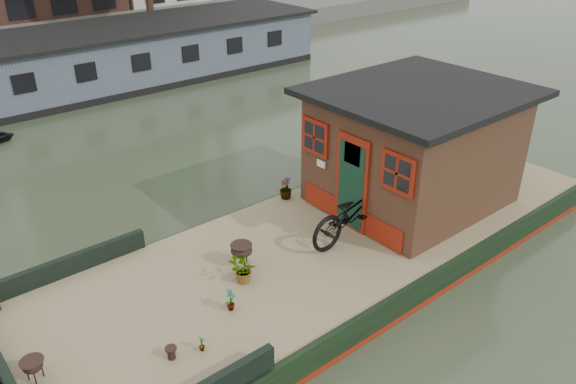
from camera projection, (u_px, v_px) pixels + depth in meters
ground at (333, 262)px, 11.02m from camera, size 120.00×120.00×0.00m
houseboat_hull at (280, 276)px, 10.15m from camera, size 14.01×4.02×0.60m
houseboat_deck at (334, 235)px, 10.73m from camera, size 11.80×3.80×0.05m
bow_bulwark at (70, 346)px, 7.79m from camera, size 3.00×4.00×0.35m
cabin at (414, 146)px, 11.38m from camera, size 4.00×3.50×2.42m
bicycle at (354, 211)px, 10.38m from camera, size 2.13×0.81×1.11m
potted_plant_a at (230, 300)px, 8.65m from camera, size 0.25×0.24×0.39m
potted_plant_c at (243, 271)px, 9.26m from camera, size 0.55×0.52×0.48m
potted_plant_d at (286, 188)px, 11.89m from camera, size 0.32×0.32×0.48m
potted_plant_e at (202, 343)px, 7.89m from camera, size 0.11×0.15×0.26m
brazier_front at (242, 255)px, 9.70m from camera, size 0.50×0.50×0.43m
brazier_rear at (34, 371)px, 7.37m from camera, size 0.44×0.44×0.36m
bollard_stbd at (171, 353)px, 7.78m from camera, size 0.17×0.17×0.19m
far_houseboat at (65, 67)px, 20.15m from camera, size 20.40×4.40×2.11m
quay at (14, 48)px, 24.84m from camera, size 60.00×6.00×0.90m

